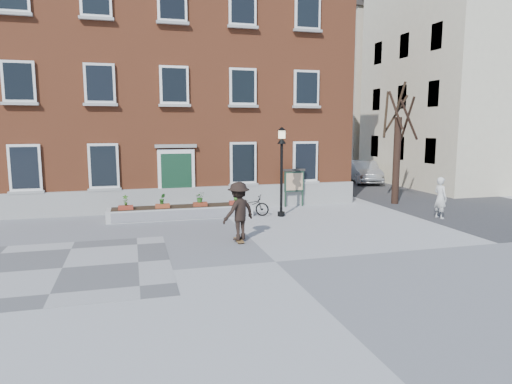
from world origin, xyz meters
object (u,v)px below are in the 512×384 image
object	(u,v)px
bicycle	(249,205)
lamp_post	(282,159)
skateboarder	(239,211)
parked_car	(364,172)
notice_board	(294,181)
bystander	(440,198)

from	to	relation	value
bicycle	lamp_post	size ratio (longest dim) A/B	0.45
lamp_post	skateboarder	world-z (taller)	lamp_post
parked_car	bicycle	bearing A→B (deg)	-124.71
notice_board	bystander	bearing A→B (deg)	-40.73
lamp_post	notice_board	size ratio (longest dim) A/B	2.10
parked_car	lamp_post	bearing A→B (deg)	-119.32
parked_car	lamp_post	xyz separation A→B (m)	(-9.36, -9.78, 1.77)
notice_board	lamp_post	bearing A→B (deg)	-122.80
bystander	skateboarder	size ratio (longest dim) A/B	0.86
bystander	bicycle	bearing A→B (deg)	63.91
bicycle	notice_board	distance (m)	3.23
bicycle	skateboarder	size ratio (longest dim) A/B	0.85
parked_car	bystander	size ratio (longest dim) A/B	2.58
notice_board	skateboarder	distance (m)	7.33
bystander	notice_board	size ratio (longest dim) A/B	0.96
bystander	notice_board	bearing A→B (deg)	42.91
parked_car	skateboarder	bearing A→B (deg)	-117.36
lamp_post	skateboarder	distance (m)	5.01
bystander	notice_board	distance (m)	6.73
bicycle	lamp_post	distance (m)	2.52
bystander	lamp_post	distance (m)	7.04
parked_car	bystander	world-z (taller)	bystander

